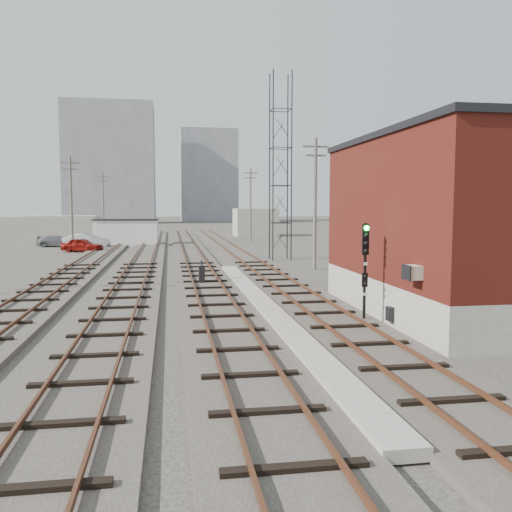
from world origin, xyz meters
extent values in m
plane|color=#282621|center=(0.00, 60.00, 0.00)|extent=(320.00, 320.00, 0.00)
cube|color=#332D28|center=(2.50, 39.00, 0.10)|extent=(3.20, 90.00, 0.20)
cube|color=#4C2816|center=(1.78, 39.00, 0.33)|extent=(0.07, 90.00, 0.12)
cube|color=#4C2816|center=(3.22, 39.00, 0.33)|extent=(0.07, 90.00, 0.12)
cube|color=#332D28|center=(-1.50, 39.00, 0.10)|extent=(3.20, 90.00, 0.20)
cube|color=#4C2816|center=(-2.22, 39.00, 0.33)|extent=(0.07, 90.00, 0.12)
cube|color=#4C2816|center=(-0.78, 39.00, 0.33)|extent=(0.07, 90.00, 0.12)
cube|color=#332D28|center=(-5.50, 39.00, 0.10)|extent=(3.20, 90.00, 0.20)
cube|color=#4C2816|center=(-6.22, 39.00, 0.33)|extent=(0.07, 90.00, 0.12)
cube|color=#4C2816|center=(-4.78, 39.00, 0.33)|extent=(0.07, 90.00, 0.12)
cube|color=#332D28|center=(-9.50, 39.00, 0.10)|extent=(3.20, 90.00, 0.20)
cube|color=#4C2816|center=(-10.22, 39.00, 0.33)|extent=(0.07, 90.00, 0.12)
cube|color=#4C2816|center=(-8.78, 39.00, 0.33)|extent=(0.07, 90.00, 0.12)
cube|color=gray|center=(0.50, 14.00, 0.13)|extent=(0.90, 28.00, 0.26)
cube|color=gray|center=(7.50, 12.00, 0.75)|extent=(6.00, 12.00, 1.50)
cube|color=#501C13|center=(7.50, 12.00, 4.25)|extent=(6.00, 12.00, 5.50)
cube|color=black|center=(7.50, 12.00, 7.10)|extent=(6.20, 12.20, 0.25)
cube|color=beige|center=(4.28, 8.00, 2.25)|extent=(0.45, 0.62, 0.45)
cube|color=black|center=(4.40, 10.00, 0.50)|extent=(0.20, 0.35, 0.50)
cylinder|color=black|center=(4.75, 34.25, 7.50)|extent=(0.10, 0.10, 15.00)
cylinder|color=black|center=(6.25, 34.25, 7.50)|extent=(0.10, 0.10, 15.00)
cylinder|color=black|center=(4.75, 35.75, 7.50)|extent=(0.10, 0.10, 15.00)
cylinder|color=black|center=(6.25, 35.75, 7.50)|extent=(0.10, 0.10, 15.00)
cylinder|color=#595147|center=(-12.50, 45.00, 4.50)|extent=(0.24, 0.24, 9.00)
cube|color=#595147|center=(-12.50, 45.00, 8.40)|extent=(1.80, 0.12, 0.12)
cube|color=#595147|center=(-12.50, 45.00, 7.80)|extent=(1.40, 0.12, 0.12)
cylinder|color=#595147|center=(-12.50, 70.00, 4.50)|extent=(0.24, 0.24, 9.00)
cube|color=#595147|center=(-12.50, 70.00, 8.40)|extent=(1.80, 0.12, 0.12)
cube|color=#595147|center=(-12.50, 70.00, 7.80)|extent=(1.40, 0.12, 0.12)
cylinder|color=#595147|center=(6.50, 28.00, 4.50)|extent=(0.24, 0.24, 9.00)
cube|color=#595147|center=(6.50, 28.00, 8.40)|extent=(1.80, 0.12, 0.12)
cube|color=#595147|center=(6.50, 28.00, 7.80)|extent=(1.40, 0.12, 0.12)
cylinder|color=#595147|center=(6.50, 58.00, 4.50)|extent=(0.24, 0.24, 9.00)
cube|color=#595147|center=(6.50, 58.00, 8.40)|extent=(1.80, 0.12, 0.12)
cube|color=#595147|center=(6.50, 58.00, 7.80)|extent=(1.40, 0.12, 0.12)
cube|color=gray|center=(-18.00, 135.00, 15.00)|extent=(22.00, 14.00, 30.00)
cube|color=gray|center=(8.00, 150.00, 13.00)|extent=(16.00, 12.00, 26.00)
cube|color=gray|center=(-16.00, 60.00, 1.60)|extent=(8.00, 5.00, 3.20)
cube|color=gray|center=(9.00, 70.00, 2.00)|extent=(6.00, 6.00, 4.00)
cube|color=gray|center=(3.70, 10.74, 0.05)|extent=(0.40, 0.40, 0.10)
cylinder|color=black|center=(3.70, 10.74, 1.88)|extent=(0.11, 0.11, 3.76)
cube|color=black|center=(3.70, 10.72, 3.15)|extent=(0.24, 0.10, 1.13)
sphere|color=#0CE533|center=(3.70, 10.63, 3.57)|extent=(0.19, 0.19, 0.19)
sphere|color=black|center=(3.70, 10.63, 3.29)|extent=(0.19, 0.19, 0.19)
sphere|color=black|center=(3.70, 10.63, 3.01)|extent=(0.19, 0.19, 0.19)
sphere|color=black|center=(3.70, 10.63, 2.72)|extent=(0.19, 0.19, 0.19)
cube|color=black|center=(3.70, 10.72, 1.64)|extent=(0.21, 0.09, 0.52)
cube|color=white|center=(3.70, 10.66, 2.25)|extent=(0.15, 0.02, 0.11)
cube|color=white|center=(3.70, 10.66, 1.13)|extent=(0.15, 0.02, 0.11)
cube|color=black|center=(-1.70, 21.22, 0.61)|extent=(0.33, 0.33, 1.02)
cylinder|color=black|center=(-1.70, 21.22, 1.28)|extent=(0.08, 0.08, 0.31)
cube|color=white|center=(-8.12, 52.92, 1.41)|extent=(6.84, 3.01, 2.82)
cube|color=black|center=(-8.12, 52.92, 2.87)|extent=(7.07, 3.25, 0.14)
imported|color=maroon|center=(-11.64, 45.10, 0.66)|extent=(4.18, 2.65, 1.32)
imported|color=#B8BBC1|center=(-11.90, 49.61, 0.76)|extent=(4.86, 2.46, 1.53)
imported|color=slate|center=(-15.41, 52.46, 0.60)|extent=(4.29, 2.04, 1.21)
camera|label=1|loc=(-3.40, -8.22, 4.37)|focal=38.00mm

